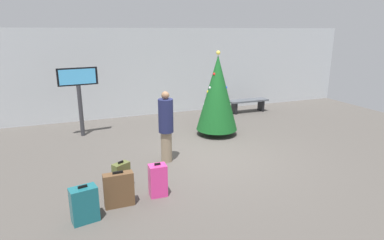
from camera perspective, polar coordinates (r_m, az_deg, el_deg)
ground_plane at (r=8.02m, az=2.70°, el=-6.44°), size 16.00×16.00×0.00m
back_wall at (r=11.87m, az=-6.31°, el=8.43°), size 16.00×0.20×3.08m
holiday_tree at (r=9.39m, az=4.50°, el=4.77°), size 1.21×1.21×2.46m
flight_info_kiosk at (r=9.75m, az=-19.41°, el=5.47°), size 1.10×0.20×2.00m
waiting_bench at (r=12.36m, az=9.87°, el=3.02°), size 1.55×0.44×0.48m
traveller_0 at (r=7.47m, az=-4.62°, el=-0.96°), size 0.37×0.37×1.68m
suitcase_0 at (r=5.65m, az=-18.49°, el=-13.98°), size 0.46×0.32×0.64m
suitcase_1 at (r=6.15m, az=-6.05°, el=-10.55°), size 0.33×0.25×0.66m
suitcase_2 at (r=6.54m, az=-12.34°, el=-9.60°), size 0.37×0.31×0.57m
suitcase_3 at (r=5.93m, az=-12.79°, el=-11.92°), size 0.52×0.18×0.66m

